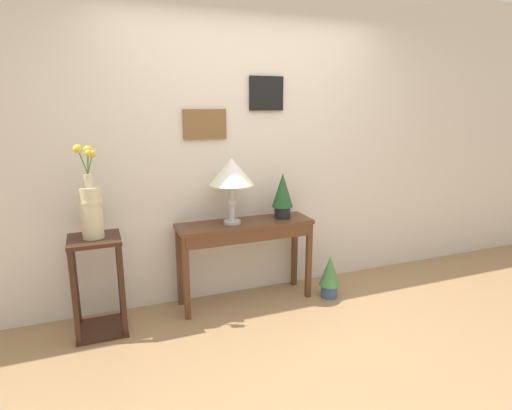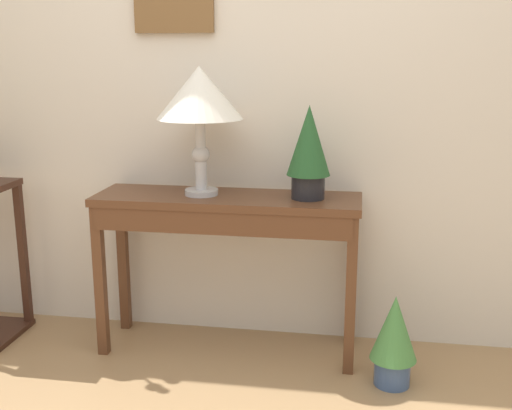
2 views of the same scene
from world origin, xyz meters
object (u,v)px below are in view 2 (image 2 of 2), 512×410
(table_lamp, at_px, (199,97))
(potted_plant_floor, at_px, (394,337))
(potted_plant_on_console, at_px, (309,148))
(console_table, at_px, (226,222))

(table_lamp, distance_m, potted_plant_floor, 1.30)
(table_lamp, bearing_deg, potted_plant_on_console, 0.57)
(console_table, distance_m, potted_plant_floor, 0.87)
(console_table, xyz_separation_m, potted_plant_on_console, (0.36, 0.03, 0.34))
(potted_plant_on_console, bearing_deg, potted_plant_floor, -29.81)
(table_lamp, relative_size, potted_plant_floor, 1.42)
(potted_plant_on_console, relative_size, potted_plant_floor, 1.02)
(console_table, relative_size, potted_plant_floor, 2.98)
(console_table, xyz_separation_m, potted_plant_floor, (0.74, -0.19, -0.41))
(console_table, relative_size, table_lamp, 2.10)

